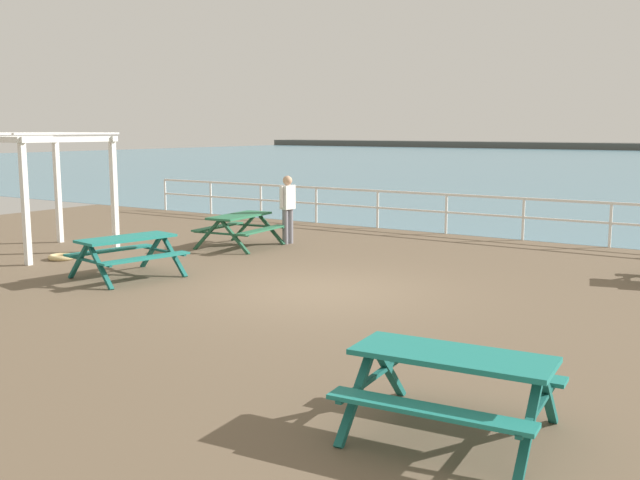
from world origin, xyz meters
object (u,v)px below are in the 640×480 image
picnic_table_near_left (452,373)px  picnic_table_mid_centre (240,223)px  picnic_table_far_right (127,247)px  lattice_pergola (41,164)px  visitor (288,205)px

picnic_table_near_left → picnic_table_mid_centre: size_ratio=0.99×
picnic_table_near_left → picnic_table_far_right: same height
picnic_table_near_left → lattice_pergola: (-11.73, 4.26, 1.41)m
picnic_table_near_left → picnic_table_far_right: bearing=152.0°
picnic_table_mid_centre → picnic_table_near_left: bearing=-136.7°
picnic_table_far_right → lattice_pergola: size_ratio=0.76×
picnic_table_near_left → picnic_table_far_right: size_ratio=0.94×
picnic_table_far_right → visitor: visitor is taller
picnic_table_far_right → lattice_pergola: (-3.72, 0.92, 1.41)m
picnic_table_mid_centre → lattice_pergola: lattice_pergola is taller
visitor → lattice_pergola: size_ratio=0.61×
picnic_table_mid_centre → visitor: bearing=-37.8°
lattice_pergola → picnic_table_near_left: bearing=-16.3°
picnic_table_near_left → visitor: (-7.92, 8.36, 0.36)m
picnic_table_far_right → picnic_table_mid_centre: bearing=18.7°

